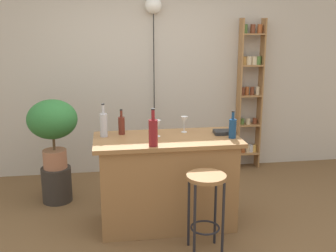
{
  "coord_description": "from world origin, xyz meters",
  "views": [
    {
      "loc": [
        -0.56,
        -3.43,
        1.97
      ],
      "look_at": [
        0.05,
        0.55,
        0.95
      ],
      "focal_mm": 43.34,
      "sensor_mm": 36.0,
      "label": 1
    }
  ],
  "objects_px": {
    "bottle_sauce_amber": "(233,128)",
    "pendant_globe_light": "(153,8)",
    "plant_stool": "(57,184)",
    "wine_glass_center": "(157,125)",
    "spice_shelf": "(250,93)",
    "bottle_spirits_clear": "(104,124)",
    "cookbook": "(224,132)",
    "bottle_vinegar": "(153,132)",
    "bottle_soda_blue": "(122,125)",
    "bar_stool": "(206,195)",
    "potted_plant": "(53,124)",
    "wine_glass_left": "(184,121)"
  },
  "relations": [
    {
      "from": "bottle_sauce_amber",
      "to": "bottle_spirits_clear",
      "type": "relative_size",
      "value": 0.82
    },
    {
      "from": "plant_stool",
      "to": "pendant_globe_light",
      "type": "relative_size",
      "value": 0.17
    },
    {
      "from": "potted_plant",
      "to": "wine_glass_left",
      "type": "distance_m",
      "value": 1.47
    },
    {
      "from": "spice_shelf",
      "to": "bottle_vinegar",
      "type": "relative_size",
      "value": 5.92
    },
    {
      "from": "spice_shelf",
      "to": "bottle_soda_blue",
      "type": "height_order",
      "value": "spice_shelf"
    },
    {
      "from": "potted_plant",
      "to": "pendant_globe_light",
      "type": "xyz_separation_m",
      "value": [
        1.22,
        0.82,
        1.26
      ]
    },
    {
      "from": "pendant_globe_light",
      "to": "wine_glass_left",
      "type": "bearing_deg",
      "value": -84.11
    },
    {
      "from": "bottle_vinegar",
      "to": "bottle_spirits_clear",
      "type": "height_order",
      "value": "bottle_vinegar"
    },
    {
      "from": "bottle_sauce_amber",
      "to": "bottle_soda_blue",
      "type": "bearing_deg",
      "value": 164.01
    },
    {
      "from": "bottle_sauce_amber",
      "to": "pendant_globe_light",
      "type": "height_order",
      "value": "pendant_globe_light"
    },
    {
      "from": "potted_plant",
      "to": "cookbook",
      "type": "relative_size",
      "value": 3.7
    },
    {
      "from": "spice_shelf",
      "to": "wine_glass_left",
      "type": "relative_size",
      "value": 12.49
    },
    {
      "from": "bottle_vinegar",
      "to": "bottle_soda_blue",
      "type": "xyz_separation_m",
      "value": [
        -0.26,
        0.45,
        -0.04
      ]
    },
    {
      "from": "potted_plant",
      "to": "bottle_sauce_amber",
      "type": "distance_m",
      "value": 1.97
    },
    {
      "from": "bottle_sauce_amber",
      "to": "pendant_globe_light",
      "type": "xyz_separation_m",
      "value": [
        -0.56,
        1.65,
        1.16
      ]
    },
    {
      "from": "bottle_sauce_amber",
      "to": "spice_shelf",
      "type": "bearing_deg",
      "value": 65.03
    },
    {
      "from": "pendant_globe_light",
      "to": "potted_plant",
      "type": "bearing_deg",
      "value": -146.08
    },
    {
      "from": "bottle_spirits_clear",
      "to": "bottle_sauce_amber",
      "type": "bearing_deg",
      "value": -10.99
    },
    {
      "from": "bottle_spirits_clear",
      "to": "wine_glass_left",
      "type": "bearing_deg",
      "value": 3.29
    },
    {
      "from": "bottle_vinegar",
      "to": "pendant_globe_light",
      "type": "height_order",
      "value": "pendant_globe_light"
    },
    {
      "from": "spice_shelf",
      "to": "bottle_vinegar",
      "type": "height_order",
      "value": "spice_shelf"
    },
    {
      "from": "bar_stool",
      "to": "potted_plant",
      "type": "height_order",
      "value": "potted_plant"
    },
    {
      "from": "potted_plant",
      "to": "bottle_soda_blue",
      "type": "distance_m",
      "value": 0.91
    },
    {
      "from": "bottle_sauce_amber",
      "to": "cookbook",
      "type": "distance_m",
      "value": 0.18
    },
    {
      "from": "bottle_vinegar",
      "to": "bottle_soda_blue",
      "type": "bearing_deg",
      "value": 120.58
    },
    {
      "from": "pendant_globe_light",
      "to": "cookbook",
      "type": "bearing_deg",
      "value": -70.54
    },
    {
      "from": "bottle_vinegar",
      "to": "bar_stool",
      "type": "bearing_deg",
      "value": -38.23
    },
    {
      "from": "bottle_sauce_amber",
      "to": "wine_glass_left",
      "type": "relative_size",
      "value": 1.63
    },
    {
      "from": "bar_stool",
      "to": "plant_stool",
      "type": "relative_size",
      "value": 1.81
    },
    {
      "from": "plant_stool",
      "to": "bottle_vinegar",
      "type": "relative_size",
      "value": 1.16
    },
    {
      "from": "potted_plant",
      "to": "wine_glass_left",
      "type": "height_order",
      "value": "potted_plant"
    },
    {
      "from": "bar_stool",
      "to": "cookbook",
      "type": "height_order",
      "value": "cookbook"
    },
    {
      "from": "bottle_vinegar",
      "to": "wine_glass_left",
      "type": "bearing_deg",
      "value": 49.65
    },
    {
      "from": "spice_shelf",
      "to": "bottle_spirits_clear",
      "type": "relative_size",
      "value": 6.25
    },
    {
      "from": "bottle_spirits_clear",
      "to": "cookbook",
      "type": "height_order",
      "value": "bottle_spirits_clear"
    },
    {
      "from": "cookbook",
      "to": "pendant_globe_light",
      "type": "xyz_separation_m",
      "value": [
        -0.53,
        1.49,
        1.25
      ]
    },
    {
      "from": "wine_glass_left",
      "to": "pendant_globe_light",
      "type": "distance_m",
      "value": 1.79
    },
    {
      "from": "wine_glass_left",
      "to": "pendant_globe_light",
      "type": "xyz_separation_m",
      "value": [
        -0.14,
        1.37,
        1.15
      ]
    },
    {
      "from": "bottle_spirits_clear",
      "to": "wine_glass_center",
      "type": "bearing_deg",
      "value": -8.06
    },
    {
      "from": "bottle_sauce_amber",
      "to": "wine_glass_center",
      "type": "distance_m",
      "value": 0.73
    },
    {
      "from": "bottle_soda_blue",
      "to": "wine_glass_center",
      "type": "xyz_separation_m",
      "value": [
        0.34,
        -0.14,
        0.02
      ]
    },
    {
      "from": "cookbook",
      "to": "wine_glass_left",
      "type": "bearing_deg",
      "value": 165.49
    },
    {
      "from": "cookbook",
      "to": "potted_plant",
      "type": "bearing_deg",
      "value": 162.66
    },
    {
      "from": "plant_stool",
      "to": "cookbook",
      "type": "height_order",
      "value": "cookbook"
    },
    {
      "from": "bottle_sauce_amber",
      "to": "bottle_spirits_clear",
      "type": "height_order",
      "value": "bottle_spirits_clear"
    },
    {
      "from": "wine_glass_left",
      "to": "bottle_spirits_clear",
      "type": "bearing_deg",
      "value": -176.71
    },
    {
      "from": "bottle_spirits_clear",
      "to": "cookbook",
      "type": "xyz_separation_m",
      "value": [
        1.19,
        -0.08,
        -0.11
      ]
    },
    {
      "from": "spice_shelf",
      "to": "bottle_sauce_amber",
      "type": "height_order",
      "value": "spice_shelf"
    },
    {
      "from": "potted_plant",
      "to": "bottle_vinegar",
      "type": "bearing_deg",
      "value": -44.34
    },
    {
      "from": "plant_stool",
      "to": "wine_glass_center",
      "type": "distance_m",
      "value": 1.5
    }
  ]
}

